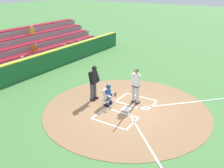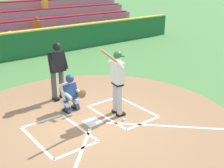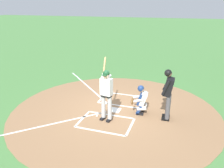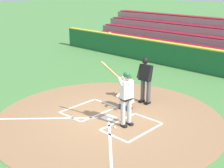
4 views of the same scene
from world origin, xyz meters
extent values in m
plane|color=#4C8442|center=(0.00, 0.00, 0.00)|extent=(120.00, 120.00, 0.00)
cylinder|color=#99704C|center=(0.00, 0.00, 0.01)|extent=(8.00, 8.00, 0.01)
cube|color=white|center=(0.00, 0.00, 0.01)|extent=(0.44, 0.44, 0.01)
cube|color=white|center=(-1.05, -0.90, 0.01)|extent=(1.20, 0.08, 0.01)
cube|color=white|center=(-1.05, 0.90, 0.01)|extent=(1.20, 0.08, 0.01)
cube|color=white|center=(-0.45, 0.00, 0.01)|extent=(0.08, 1.80, 0.01)
cube|color=white|center=(-1.65, 0.00, 0.01)|extent=(0.08, 1.80, 0.01)
cube|color=white|center=(1.05, -0.90, 0.01)|extent=(1.20, 0.08, 0.01)
cube|color=white|center=(1.05, 0.90, 0.01)|extent=(1.20, 0.08, 0.01)
cube|color=white|center=(0.45, 0.00, 0.01)|extent=(0.08, 1.80, 0.01)
cube|color=white|center=(1.65, 0.00, 0.01)|extent=(0.08, 1.80, 0.01)
cube|color=white|center=(2.10, 2.10, 0.01)|extent=(3.73, 3.73, 0.01)
cube|color=white|center=(-2.10, 2.10, 0.01)|extent=(3.73, 3.73, 0.01)
cylinder|color=#BCBCBC|center=(-0.86, -0.09, 0.50)|extent=(0.15, 0.15, 0.84)
cube|color=black|center=(-0.90, -0.08, 0.04)|extent=(0.28, 0.17, 0.09)
cylinder|color=#BCBCBC|center=(-0.81, 0.17, 0.50)|extent=(0.15, 0.15, 0.84)
cube|color=black|center=(-0.85, 0.18, 0.04)|extent=(0.28, 0.17, 0.09)
cube|color=black|center=(-0.83, 0.04, 0.97)|extent=(0.28, 0.38, 0.10)
cube|color=white|center=(-0.83, 0.04, 1.28)|extent=(0.31, 0.44, 0.60)
sphere|color=beige|center=(-0.85, 0.05, 1.69)|extent=(0.21, 0.21, 0.21)
sphere|color=#1E512D|center=(-0.83, 0.04, 1.76)|extent=(0.23, 0.23, 0.23)
cube|color=#1E512D|center=(-0.94, 0.06, 1.73)|extent=(0.14, 0.19, 0.02)
cylinder|color=white|center=(-0.79, 0.02, 1.56)|extent=(0.44, 0.17, 0.21)
cylinder|color=white|center=(-0.75, 0.22, 1.56)|extent=(0.28, 0.14, 0.29)
cylinder|color=#AD7F4C|center=(-0.37, 0.28, 1.86)|extent=(0.72, 0.24, 0.53)
cylinder|color=#AD7F4C|center=(-0.70, 0.20, 1.62)|extent=(0.09, 0.09, 0.08)
cube|color=black|center=(-0.08, -1.02, 0.04)|extent=(0.15, 0.27, 0.09)
cube|color=navy|center=(-0.08, -0.98, 0.20)|extent=(0.15, 0.26, 0.37)
cylinder|color=silver|center=(-0.07, -1.08, 0.28)|extent=(0.19, 0.38, 0.21)
cube|color=black|center=(0.24, -0.98, 0.04)|extent=(0.15, 0.27, 0.09)
cube|color=navy|center=(0.23, -0.94, 0.20)|extent=(0.15, 0.26, 0.37)
cylinder|color=silver|center=(0.25, -1.04, 0.28)|extent=(0.19, 0.38, 0.21)
cube|color=silver|center=(0.09, -1.07, 0.62)|extent=(0.44, 0.40, 0.52)
cube|color=navy|center=(0.08, -0.96, 0.62)|extent=(0.44, 0.26, 0.46)
sphere|color=tan|center=(0.08, -1.00, 0.99)|extent=(0.21, 0.21, 0.21)
sphere|color=navy|center=(0.08, -0.98, 1.01)|extent=(0.24, 0.24, 0.24)
cylinder|color=silver|center=(-0.13, -0.93, 0.60)|extent=(0.14, 0.46, 0.20)
cylinder|color=silver|center=(0.27, -0.88, 0.60)|extent=(0.14, 0.46, 0.20)
ellipsoid|color=brown|center=(-0.15, -0.73, 0.57)|extent=(0.29, 0.13, 0.28)
cylinder|color=#4C4C51|center=(-0.20, -2.02, 0.51)|extent=(0.16, 0.16, 0.86)
cube|color=black|center=(-0.21, -1.97, 0.04)|extent=(0.14, 0.28, 0.09)
cylinder|color=#4C4C51|center=(0.08, -2.01, 0.51)|extent=(0.16, 0.16, 0.86)
cube|color=black|center=(0.07, -1.96, 0.04)|extent=(0.14, 0.28, 0.09)
cube|color=black|center=(-0.07, -1.98, 1.25)|extent=(0.45, 0.38, 0.66)
sphere|color=#9E7051|center=(-0.07, -1.94, 1.72)|extent=(0.22, 0.22, 0.22)
sphere|color=black|center=(-0.07, -1.92, 1.74)|extent=(0.25, 0.25, 0.25)
cylinder|color=black|center=(-0.31, -1.91, 1.28)|extent=(0.11, 0.29, 0.56)
cylinder|color=black|center=(0.17, -1.89, 1.28)|extent=(0.11, 0.29, 0.56)
sphere|color=white|center=(-0.72, 0.46, 0.04)|extent=(0.07, 0.07, 0.07)
cube|color=#1E6033|center=(0.00, -7.50, 0.62)|extent=(22.00, 0.36, 1.25)
cube|color=yellow|center=(0.00, -7.50, 1.28)|extent=(22.00, 0.32, 0.06)
cube|color=gray|center=(0.00, -8.53, 0.23)|extent=(20.00, 0.85, 0.45)
cube|color=maroon|center=(0.00, -8.53, 0.49)|extent=(19.60, 0.72, 0.08)
cube|color=orange|center=(8.01, -8.47, 0.76)|extent=(0.36, 0.22, 0.46)
sphere|color=beige|center=(8.01, -8.47, 1.10)|extent=(0.20, 0.20, 0.20)
camera|label=1|loc=(9.70, 5.29, 5.78)|focal=40.84mm
camera|label=2|loc=(3.92, 5.81, 3.75)|focal=46.36mm
camera|label=3|loc=(-7.60, -2.43, 3.98)|focal=36.08mm
camera|label=4|loc=(-7.00, 7.29, 4.61)|focal=50.40mm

